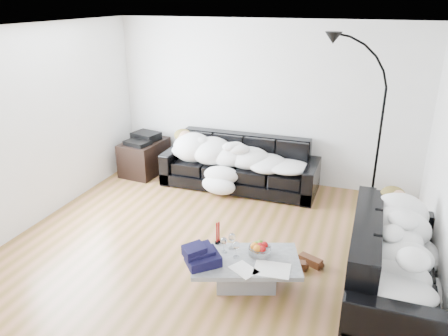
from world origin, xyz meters
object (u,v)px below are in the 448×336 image
(av_cabinet, at_px, (145,157))
(wine_glass_a, at_px, (232,241))
(fruit_bowl, at_px, (260,249))
(shoes, at_px, (301,263))
(stereo, at_px, (143,138))
(sofa_back, at_px, (240,163))
(wine_glass_b, at_px, (224,245))
(sofa_right, at_px, (394,260))
(candle_left, at_px, (217,233))
(wine_glass_c, at_px, (236,250))
(candle_right, at_px, (219,232))
(floor_lamp, at_px, (379,137))
(sleeper_right, at_px, (397,241))
(coffee_table, at_px, (246,272))
(sleeper_back, at_px, (239,151))

(av_cabinet, bearing_deg, wine_glass_a, -39.65)
(av_cabinet, bearing_deg, fruit_bowl, -36.24)
(shoes, distance_m, stereo, 3.73)
(sofa_back, bearing_deg, wine_glass_b, -76.28)
(sofa_right, distance_m, stereo, 4.60)
(fruit_bowl, relative_size, stereo, 0.54)
(candle_left, relative_size, stereo, 0.59)
(wine_glass_b, distance_m, av_cabinet, 3.39)
(wine_glass_c, bearing_deg, wine_glass_a, 122.76)
(wine_glass_c, height_order, stereo, stereo)
(candle_right, xyz_separation_m, floor_lamp, (1.58, 2.17, 0.63))
(floor_lamp, bearing_deg, av_cabinet, 173.35)
(sofa_back, bearing_deg, stereo, 178.87)
(sleeper_right, distance_m, wine_glass_c, 1.63)
(wine_glass_a, bearing_deg, coffee_table, -35.52)
(sofa_right, bearing_deg, av_cabinet, 62.34)
(sleeper_back, height_order, coffee_table, sleeper_back)
(sofa_back, height_order, coffee_table, sofa_back)
(wine_glass_c, bearing_deg, floor_lamp, 61.53)
(wine_glass_a, distance_m, av_cabinet, 3.37)
(sleeper_right, distance_m, candle_left, 1.87)
(sleeper_back, xyz_separation_m, coffee_table, (0.86, -2.42, -0.47))
(candle_left, distance_m, stereo, 3.21)
(coffee_table, bearing_deg, sleeper_right, 14.33)
(coffee_table, xyz_separation_m, av_cabinet, (-2.61, 2.50, 0.13))
(candle_right, bearing_deg, floor_lamp, 54.00)
(sofa_back, distance_m, sleeper_right, 3.13)
(candle_right, distance_m, av_cabinet, 3.19)
(sofa_right, height_order, av_cabinet, sofa_right)
(sofa_back, distance_m, sleeper_back, 0.23)
(sleeper_right, relative_size, coffee_table, 1.55)
(wine_glass_a, xyz_separation_m, av_cabinet, (-2.40, 2.36, -0.13))
(candle_left, bearing_deg, wine_glass_b, -46.50)
(sofa_right, distance_m, shoes, 1.03)
(av_cabinet, bearing_deg, wine_glass_b, -41.54)
(sofa_back, relative_size, sleeper_right, 1.43)
(sofa_back, bearing_deg, coffee_table, -70.88)
(sofa_back, distance_m, fruit_bowl, 2.53)
(wine_glass_c, height_order, candle_right, candle_right)
(fruit_bowl, xyz_separation_m, av_cabinet, (-2.72, 2.37, -0.11))
(sleeper_right, height_order, wine_glass_c, sleeper_right)
(sleeper_back, xyz_separation_m, candle_right, (0.47, -2.20, -0.18))
(sofa_back, xyz_separation_m, candle_left, (0.46, -2.28, 0.05))
(wine_glass_a, height_order, candle_left, candle_left)
(sofa_back, relative_size, sleeper_back, 1.18)
(fruit_bowl, relative_size, candle_left, 0.92)
(wine_glass_b, distance_m, wine_glass_c, 0.17)
(floor_lamp, bearing_deg, wine_glass_b, -126.86)
(sofa_back, relative_size, wine_glass_b, 14.04)
(wine_glass_c, distance_m, candle_left, 0.35)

